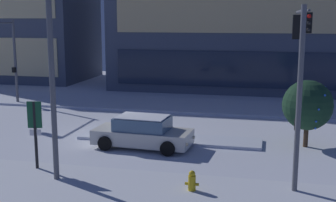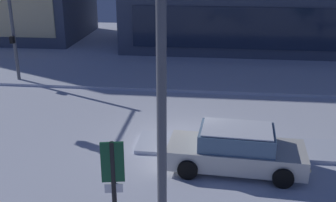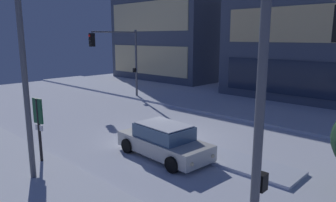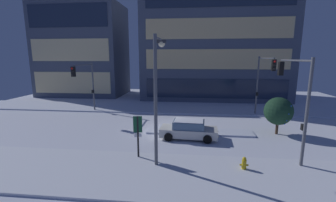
# 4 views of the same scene
# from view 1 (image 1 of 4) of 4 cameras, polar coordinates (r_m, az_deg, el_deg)

# --- Properties ---
(ground) EXTENTS (52.00, 52.00, 0.00)m
(ground) POSITION_cam_1_polar(r_m,az_deg,el_deg) (23.74, -6.46, -4.12)
(ground) COLOR silver
(curb_strip_near) EXTENTS (52.00, 5.20, 0.14)m
(curb_strip_near) POSITION_cam_1_polar(r_m,az_deg,el_deg) (16.60, -16.04, -10.73)
(curb_strip_near) COLOR silver
(curb_strip_near) RESTS_ON ground
(curb_strip_far) EXTENTS (52.00, 5.20, 0.14)m
(curb_strip_far) POSITION_cam_1_polar(r_m,az_deg,el_deg) (31.36, -1.50, -0.33)
(curb_strip_far) COLOR silver
(curb_strip_far) RESTS_ON ground
(median_strip) EXTENTS (9.00, 1.80, 0.14)m
(median_strip) POSITION_cam_1_polar(r_m,az_deg,el_deg) (22.39, 0.15, -4.76)
(median_strip) COLOR silver
(median_strip) RESTS_ON ground
(office_tower_secondary) EXTENTS (13.83, 8.77, 15.07)m
(office_tower_secondary) POSITION_cam_1_polar(r_m,az_deg,el_deg) (47.01, -18.54, 11.90)
(office_tower_secondary) COLOR #4C5466
(office_tower_secondary) RESTS_ON ground
(car_near) EXTENTS (4.69, 2.27, 1.49)m
(car_near) POSITION_cam_1_polar(r_m,az_deg,el_deg) (21.00, -3.21, -4.00)
(car_near) COLOR silver
(car_near) RESTS_ON ground
(traffic_light_corner_far_right) EXTENTS (0.32, 5.06, 6.50)m
(traffic_light_corner_far_right) POSITION_cam_1_polar(r_m,az_deg,el_deg) (26.22, 16.71, 6.81)
(traffic_light_corner_far_right) COLOR #565960
(traffic_light_corner_far_right) RESTS_ON ground
(traffic_light_corner_near_right) EXTENTS (0.32, 4.78, 6.37)m
(traffic_light_corner_near_right) POSITION_cam_1_polar(r_m,az_deg,el_deg) (17.13, 16.07, 4.77)
(traffic_light_corner_near_right) COLOR #565960
(traffic_light_corner_near_right) RESTS_ON ground
(street_lamp_arched) EXTENTS (0.56, 2.62, 7.60)m
(street_lamp_arched) POSITION_cam_1_polar(r_m,az_deg,el_deg) (16.96, -13.43, 6.76)
(street_lamp_arched) COLOR #565960
(street_lamp_arched) RESTS_ON ground
(fire_hydrant) EXTENTS (0.48, 0.26, 0.85)m
(fire_hydrant) POSITION_cam_1_polar(r_m,az_deg,el_deg) (15.69, 3.03, -10.25)
(fire_hydrant) COLOR gold
(fire_hydrant) RESTS_ON ground
(parking_info_sign) EXTENTS (0.55, 0.16, 2.80)m
(parking_info_sign) POSITION_cam_1_polar(r_m,az_deg,el_deg) (18.23, -16.39, -3.18)
(parking_info_sign) COLOR black
(parking_info_sign) RESTS_ON ground
(decorated_tree_median) EXTENTS (2.31, 2.31, 3.14)m
(decorated_tree_median) POSITION_cam_1_polar(r_m,az_deg,el_deg) (21.79, 17.16, -0.51)
(decorated_tree_median) COLOR #473323
(decorated_tree_median) RESTS_ON ground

